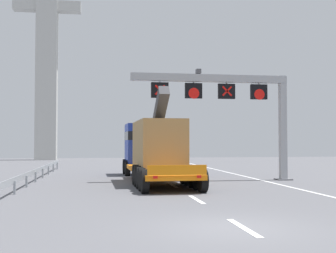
# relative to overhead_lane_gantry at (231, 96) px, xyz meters

# --- Properties ---
(ground) EXTENTS (112.00, 112.00, 0.00)m
(ground) POSITION_rel_overhead_lane_gantry_xyz_m (-4.31, -14.24, -5.16)
(ground) COLOR #5B5B60
(lane_markings) EXTENTS (0.20, 56.05, 0.01)m
(lane_markings) POSITION_rel_overhead_lane_gantry_xyz_m (-3.97, 6.49, -5.15)
(lane_markings) COLOR silver
(lane_markings) RESTS_ON ground
(edge_line_right) EXTENTS (0.20, 63.00, 0.01)m
(edge_line_right) POSITION_rel_overhead_lane_gantry_xyz_m (1.89, -2.24, -5.15)
(edge_line_right) COLOR silver
(edge_line_right) RESTS_ON ground
(overhead_lane_gantry) EXTENTS (9.92, 0.90, 6.77)m
(overhead_lane_gantry) POSITION_rel_overhead_lane_gantry_xyz_m (0.00, 0.00, 0.00)
(overhead_lane_gantry) COLOR #9EA0A5
(overhead_lane_gantry) RESTS_ON ground
(heavy_haul_truck_orange) EXTENTS (3.29, 14.11, 5.30)m
(heavy_haul_truck_orange) POSITION_rel_overhead_lane_gantry_xyz_m (-4.67, 1.43, -3.17)
(heavy_haul_truck_orange) COLOR orange
(heavy_haul_truck_orange) RESTS_ON ground
(guardrail_left) EXTENTS (0.13, 30.78, 0.76)m
(guardrail_left) POSITION_rel_overhead_lane_gantry_xyz_m (-11.66, -0.85, -4.60)
(guardrail_left) COLOR #999EA3
(guardrail_left) RESTS_ON ground
(bridge_pylon_distant) EXTENTS (9.00, 2.00, 33.78)m
(bridge_pylon_distant) POSITION_rel_overhead_lane_gantry_xyz_m (-15.29, 35.01, 12.12)
(bridge_pylon_distant) COLOR #B7B7B2
(bridge_pylon_distant) RESTS_ON ground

